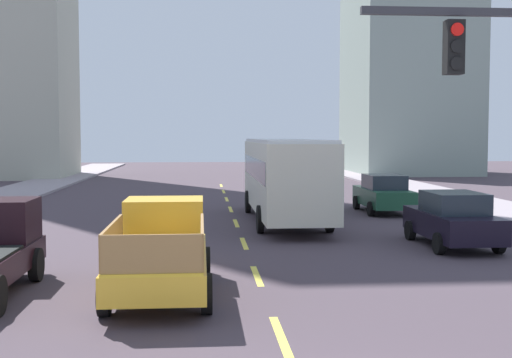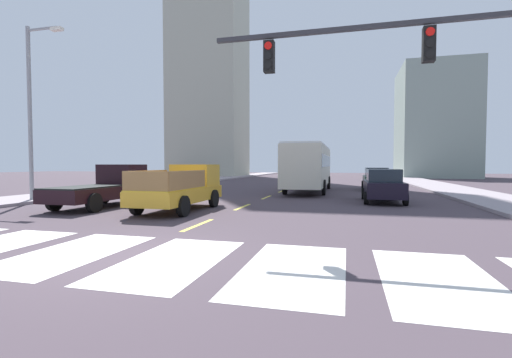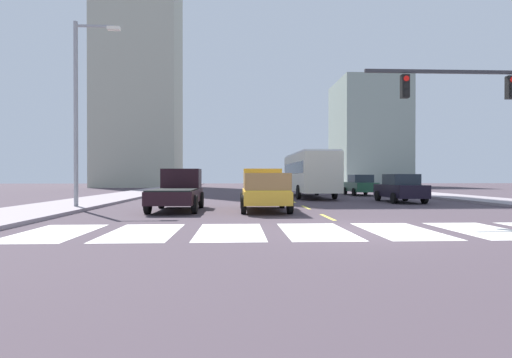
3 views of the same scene
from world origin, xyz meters
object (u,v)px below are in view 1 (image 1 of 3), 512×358
Objects in this scene: pickup_stakebed at (162,250)px; sedan_near_left at (383,194)px; sedan_near_right at (452,219)px; city_bus at (285,174)px.

pickup_stakebed reaches higher than sedan_near_left.
sedan_near_right is at bearing 30.34° from pickup_stakebed.
city_bus is 5.77m from sedan_near_left.
sedan_near_right is at bearing -89.63° from sedan_near_left.
sedan_near_right is 1.00× the size of sedan_near_left.
city_bus reaches higher than sedan_near_right.
city_bus is at bearing 125.07° from sedan_near_right.
pickup_stakebed is 1.18× the size of sedan_near_left.
sedan_near_right is (8.71, 5.35, -0.08)m from pickup_stakebed.
pickup_stakebed is 0.48× the size of city_bus.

